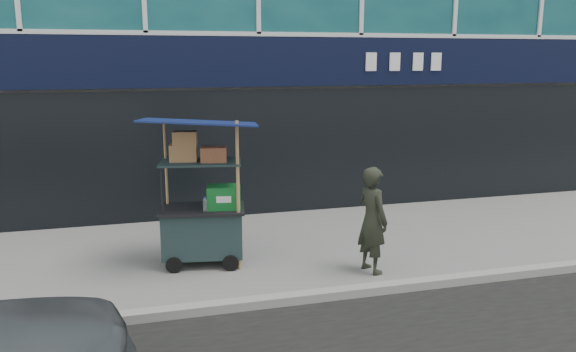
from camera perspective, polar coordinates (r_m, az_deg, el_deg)
name	(u,v)px	position (r m, az deg, el deg)	size (l,w,h in m)	color
ground	(325,293)	(7.43, 3.78, -11.73)	(80.00, 80.00, 0.00)	slate
curb	(330,294)	(7.23, 4.31, -11.90)	(80.00, 0.18, 0.12)	gray
vendor_cart	(203,213)	(8.25, -8.60, -3.76)	(1.78, 1.39, 2.19)	#192A2B
vendor_man	(372,220)	(7.95, 8.56, -4.42)	(0.55, 0.36, 1.52)	black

